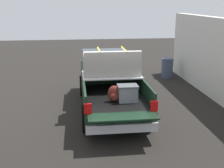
{
  "coord_description": "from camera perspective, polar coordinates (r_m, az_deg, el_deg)",
  "views": [
    {
      "loc": [
        -9.75,
        1.13,
        3.72
      ],
      "look_at": [
        -0.6,
        0.0,
        1.1
      ],
      "focal_mm": 46.91,
      "sensor_mm": 36.0,
      "label": 1
    }
  ],
  "objects": [
    {
      "name": "ground_plane",
      "position": [
        10.49,
        -0.4,
        -4.9
      ],
      "size": [
        40.0,
        40.0,
        0.0
      ],
      "primitive_type": "plane",
      "color": "black"
    },
    {
      "name": "pickup_truck",
      "position": [
        10.54,
        -0.63,
        0.67
      ],
      "size": [
        6.05,
        2.06,
        2.23
      ],
      "color": "black",
      "rests_on": "ground_plane"
    },
    {
      "name": "trash_can",
      "position": [
        14.95,
        10.7,
        3.12
      ],
      "size": [
        0.6,
        0.6,
        0.98
      ],
      "color": "#3F4C66",
      "rests_on": "ground_plane"
    }
  ]
}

